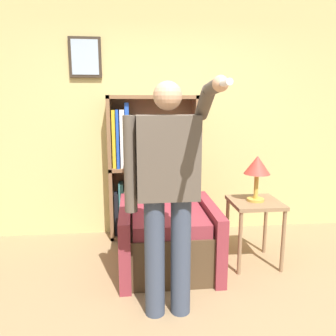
{
  "coord_description": "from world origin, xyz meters",
  "views": [
    {
      "loc": [
        -0.43,
        -1.9,
        1.59
      ],
      "look_at": [
        -0.15,
        0.69,
        1.06
      ],
      "focal_mm": 35.0,
      "sensor_mm": 36.0,
      "label": 1
    }
  ],
  "objects": [
    {
      "name": "table_lamp",
      "position": [
        0.75,
        1.04,
        0.98
      ],
      "size": [
        0.25,
        0.25,
        0.44
      ],
      "color": "gold",
      "rests_on": "side_table"
    },
    {
      "name": "armchair",
      "position": [
        -0.11,
        1.12,
        0.38
      ],
      "size": [
        0.92,
        0.94,
        1.24
      ],
      "color": "#4C3823",
      "rests_on": "ground_plane"
    },
    {
      "name": "wall_back",
      "position": [
        -0.0,
        2.03,
        1.4
      ],
      "size": [
        8.0,
        0.11,
        2.8
      ],
      "color": "tan",
      "rests_on": "ground_plane"
    },
    {
      "name": "side_table",
      "position": [
        0.75,
        1.04,
        0.54
      ],
      "size": [
        0.47,
        0.47,
        0.65
      ],
      "color": "#846647",
      "rests_on": "ground_plane"
    },
    {
      "name": "person_standing",
      "position": [
        -0.19,
        0.33,
        0.99
      ],
      "size": [
        0.58,
        0.78,
        1.73
      ],
      "color": "#384256",
      "rests_on": "ground_plane"
    },
    {
      "name": "bookcase",
      "position": [
        -0.32,
        1.87,
        0.8
      ],
      "size": [
        1.02,
        0.28,
        1.67
      ],
      "color": "brown",
      "rests_on": "ground_plane"
    }
  ]
}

